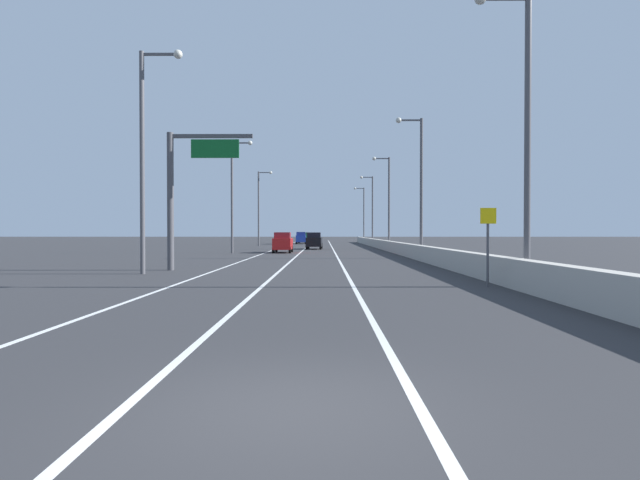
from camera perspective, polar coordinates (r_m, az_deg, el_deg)
name	(u,v)px	position (r m, az deg, el deg)	size (l,w,h in m)	color
ground_plane	(321,247)	(70.10, 0.11, -0.82)	(320.00, 320.00, 0.00)	#2D2D30
lane_stripe_left	(274,250)	(61.39, -5.07, -1.06)	(0.16, 130.00, 0.00)	silver
lane_stripe_center	(304,250)	(61.15, -1.80, -1.07)	(0.16, 130.00, 0.00)	silver
lane_stripe_right	(333,250)	(61.12, 1.48, -1.07)	(0.16, 130.00, 0.00)	silver
jersey_barrier_right	(404,249)	(46.65, 9.22, -1.01)	(0.60, 120.00, 1.10)	#B2ADA3
overhead_sign_gantry	(184,183)	(29.30, -14.75, 6.03)	(4.68, 0.36, 7.50)	#47474C
speed_advisory_sign	(488,240)	(20.68, 17.99, -0.05)	(0.60, 0.11, 3.00)	#4C4C51
lamp_post_right_near	(521,120)	(21.38, 21.27, 12.19)	(2.14, 0.44, 11.07)	#4C4C51
lamp_post_right_second	(418,178)	(41.64, 10.77, 6.68)	(2.14, 0.44, 11.07)	#4C4C51
lamp_post_right_third	(387,197)	(62.51, 7.39, 4.74)	(2.14, 0.44, 11.07)	#4C4C51
lamp_post_right_fourth	(371,206)	(83.52, 5.63, 3.77)	(2.14, 0.44, 11.07)	#4C4C51
lamp_post_right_fifth	(363,211)	(104.60, 4.72, 3.19)	(2.14, 0.44, 11.07)	#4C4C51
lamp_post_left_near	(147,147)	(27.38, -18.50, 9.69)	(2.14, 0.44, 11.07)	#4C4C51
lamp_post_left_mid	(234,189)	(51.91, -9.40, 5.53)	(2.14, 0.44, 11.07)	#4C4C51
lamp_post_left_far	(260,203)	(77.06, -6.60, 4.01)	(2.14, 0.44, 11.07)	#4C4C51
car_black_0	(314,241)	(63.00, -0.63, -0.09)	(2.01, 4.72, 2.03)	black
car_silver_1	(283,238)	(89.52, -4.04, 0.19)	(1.90, 4.71, 2.02)	#B7B7BC
car_blue_2	(301,238)	(90.81, -2.11, 0.23)	(1.89, 4.49, 2.10)	#1E389E
car_red_3	(283,243)	(52.33, -4.11, -0.28)	(1.84, 4.24, 2.06)	red
car_green_4	(303,238)	(97.99, -1.85, 0.25)	(1.83, 4.34, 2.02)	#196033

